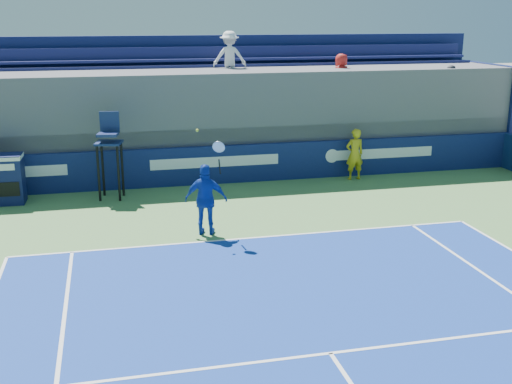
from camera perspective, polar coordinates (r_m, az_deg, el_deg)
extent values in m
imported|color=gold|center=(20.59, 8.76, 3.34)|extent=(0.62, 0.42, 1.64)
cube|color=white|center=(15.19, -0.33, -4.09)|extent=(10.97, 0.07, 0.00)
cube|color=white|center=(10.38, 6.63, -14.04)|extent=(8.23, 0.07, 0.00)
cube|color=#0D184C|center=(19.94, -3.68, 2.41)|extent=(20.40, 0.20, 1.20)
cube|color=white|center=(19.76, -21.05, 1.62)|extent=(3.20, 0.01, 0.32)
cube|color=white|center=(19.81, -3.63, 2.68)|extent=(4.00, 0.01, 0.32)
cube|color=white|center=(21.40, 11.07, 3.39)|extent=(3.60, 0.01, 0.32)
cylinder|color=white|center=(20.76, 6.78, 3.20)|extent=(0.44, 0.01, 0.44)
cube|color=black|center=(18.77, -21.10, 0.22)|extent=(0.55, 0.04, 0.40)
cylinder|color=black|center=(18.50, -13.82, 1.58)|extent=(0.08, 0.08, 1.60)
cylinder|color=black|center=(18.38, -12.12, 1.59)|extent=(0.08, 0.08, 1.60)
cylinder|color=black|center=(19.03, -13.45, 1.99)|extent=(0.08, 0.08, 1.60)
cylinder|color=black|center=(18.91, -11.80, 2.00)|extent=(0.08, 0.08, 1.60)
cube|color=#0F1D4C|center=(18.53, -12.95, 4.29)|extent=(0.83, 0.83, 0.06)
cube|color=navy|center=(18.39, -13.06, 4.99)|extent=(0.63, 0.56, 0.08)
cube|color=#13214A|center=(18.68, -12.89, 6.10)|extent=(0.55, 0.18, 0.60)
imported|color=#1439A7|center=(15.27, -4.45, -0.68)|extent=(1.08, 0.69, 1.72)
cylinder|color=black|center=(14.93, -3.26, 2.26)|extent=(0.09, 0.15, 0.39)
torus|color=silver|center=(14.76, -3.34, 4.02)|extent=(0.32, 0.22, 0.29)
cylinder|color=white|center=(14.76, -3.34, 4.02)|extent=(0.26, 0.17, 0.24)
sphere|color=yellow|center=(14.82, -5.25, 5.48)|extent=(0.07, 0.07, 0.07)
cube|color=#56565B|center=(21.57, -4.58, 6.35)|extent=(20.40, 3.60, 3.38)
cube|color=#56565B|center=(20.30, -3.98, 5.16)|extent=(20.40, 0.90, 0.55)
cube|color=#151A4F|center=(20.12, -3.96, 6.44)|extent=(20.00, 0.45, 0.08)
cube|color=#151A4F|center=(20.33, -4.08, 7.11)|extent=(20.00, 0.06, 0.45)
cube|color=#56565B|center=(21.08, -4.41, 7.06)|extent=(20.40, 0.90, 0.55)
cube|color=#151A4F|center=(20.92, -4.39, 8.31)|extent=(20.00, 0.45, 0.08)
cube|color=#151A4F|center=(21.14, -4.51, 8.93)|extent=(20.00, 0.06, 0.45)
cube|color=#56565B|center=(21.89, -4.81, 8.82)|extent=(20.40, 0.90, 0.55)
cube|color=#151A4F|center=(21.74, -4.80, 10.03)|extent=(20.00, 0.45, 0.08)
cube|color=#151A4F|center=(21.97, -4.91, 10.61)|extent=(20.00, 0.06, 0.45)
cube|color=#56565B|center=(22.72, -5.18, 10.45)|extent=(20.40, 0.90, 0.55)
cube|color=#151A4F|center=(22.59, -5.18, 11.63)|extent=(20.00, 0.45, 0.08)
cube|color=#151A4F|center=(22.82, -5.28, 12.17)|extent=(20.00, 0.06, 0.45)
cube|color=#0C1647|center=(23.41, -5.34, 8.32)|extent=(20.80, 0.30, 4.40)
cube|color=#0C1647|center=(25.26, 19.49, 6.89)|extent=(0.30, 3.90, 3.40)
imported|color=silver|center=(19.92, -7.62, 8.06)|extent=(1.05, 0.62, 1.60)
imported|color=teal|center=(20.26, -1.28, 8.27)|extent=(0.96, 0.49, 1.57)
imported|color=#AF1D19|center=(22.07, 7.56, 10.12)|extent=(0.86, 0.69, 1.53)
imported|color=black|center=(22.80, 16.74, 8.62)|extent=(0.67, 0.49, 1.71)
imported|color=white|center=(21.90, -2.36, 11.88)|extent=(1.19, 0.79, 1.71)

